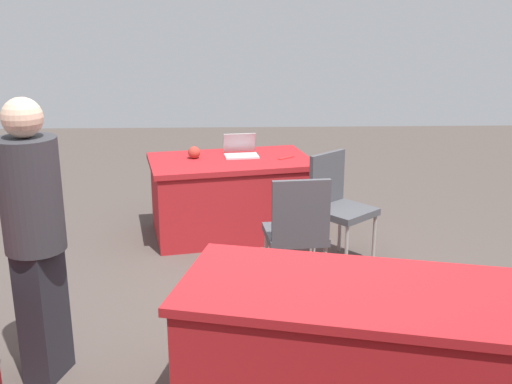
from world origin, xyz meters
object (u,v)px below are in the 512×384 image
person_attendee_standing (34,229)px  laptop_silver (241,152)px  table_foreground (231,196)px  table_mid_right (347,350)px  yarn_ball (194,152)px  chair_near_front (338,201)px  chair_tucked_right (297,229)px  scissors_red (286,158)px

person_attendee_standing → laptop_silver: person_attendee_standing is taller
table_foreground → table_mid_right: same height
person_attendee_standing → yarn_ball: 2.55m
chair_near_front → person_attendee_standing: bearing=-1.2°
chair_tucked_right → chair_near_front: bearing=54.7°
table_foreground → table_mid_right: bearing=102.8°
chair_near_front → chair_tucked_right: chair_tucked_right is taller
chair_near_front → laptop_silver: (0.82, -0.84, 0.25)m
scissors_red → table_mid_right: bearing=53.4°
table_foreground → yarn_ball: (0.34, -0.03, 0.43)m
chair_near_front → scissors_red: chair_near_front is taller
laptop_silver → yarn_ball: bearing=4.6°
laptop_silver → person_attendee_standing: bearing=57.4°
person_attendee_standing → table_mid_right: bearing=92.5°
table_mid_right → chair_near_front: chair_near_front is taller
table_foreground → chair_tucked_right: size_ratio=1.70×
table_mid_right → scissors_red: (0.10, -2.82, 0.38)m
chair_tucked_right → scissors_red: 1.47m
table_foreground → chair_tucked_right: bearing=109.0°
table_foreground → person_attendee_standing: size_ratio=0.99×
chair_near_front → scissors_red: bearing=-102.8°
yarn_ball → table_mid_right: bearing=109.0°
chair_tucked_right → table_mid_right: bearing=-89.7°
table_mid_right → yarn_ball: (0.98, -2.85, 0.43)m
person_attendee_standing → scissors_red: size_ratio=9.35×
scissors_red → laptop_silver: bearing=-54.2°
scissors_red → person_attendee_standing: bearing=17.3°
table_mid_right → scissors_red: size_ratio=10.76×
table_mid_right → scissors_red: bearing=-87.9°
chair_near_front → scissors_red: 0.84m
chair_tucked_right → person_attendee_standing: bearing=-154.6°
chair_tucked_right → laptop_silver: chair_tucked_right is taller
chair_tucked_right → yarn_ball: size_ratio=8.37×
scissors_red → chair_near_front: bearing=79.7°
chair_near_front → laptop_silver: bearing=-86.9°
yarn_ball → chair_near_front: bearing=149.6°
chair_tucked_right → laptop_silver: bearing=98.6°
person_attendee_standing → laptop_silver: 2.80m
laptop_silver → table_foreground: bearing=43.0°
table_foreground → yarn_ball: 0.55m
table_foreground → scissors_red: size_ratio=9.26×
person_attendee_standing → scissors_red: bearing=162.0°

